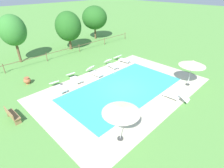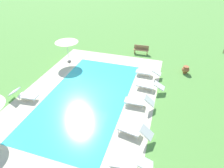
{
  "view_description": "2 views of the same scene",
  "coord_description": "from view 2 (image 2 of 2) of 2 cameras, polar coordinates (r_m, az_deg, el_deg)",
  "views": [
    {
      "loc": [
        -10.15,
        -8.75,
        7.99
      ],
      "look_at": [
        -0.83,
        0.5,
        0.6
      ],
      "focal_mm": 28.49,
      "sensor_mm": 36.0,
      "label": 1
    },
    {
      "loc": [
        9.73,
        4.87,
        8.34
      ],
      "look_at": [
        -0.49,
        1.72,
        1.08
      ],
      "focal_mm": 30.14,
      "sensor_mm": 36.0,
      "label": 2
    }
  ],
  "objects": [
    {
      "name": "sun_lounger_north_near_steps",
      "position": [
        10.79,
        6.72,
        -13.75
      ],
      "size": [
        0.94,
        2.08,
        0.83
      ],
      "color": "white",
      "rests_on": "ground"
    },
    {
      "name": "pool_deck_paving",
      "position": [
        13.71,
        -7.51,
        -3.63
      ],
      "size": [
        14.47,
        9.51,
        0.01
      ],
      "primitive_type": "cube",
      "color": "beige",
      "rests_on": "ground"
    },
    {
      "name": "sun_lounger_south_near_corner",
      "position": [
        14.34,
        11.26,
        -0.42
      ],
      "size": [
        0.78,
        2.11,
        0.72
      ],
      "color": "white",
      "rests_on": "ground"
    },
    {
      "name": "sun_lounger_north_mid",
      "position": [
        12.66,
        8.08,
        -5.2
      ],
      "size": [
        0.65,
        1.98,
        0.88
      ],
      "color": "white",
      "rests_on": "ground"
    },
    {
      "name": "sun_lounger_north_end",
      "position": [
        14.48,
        -25.11,
        -2.97
      ],
      "size": [
        0.8,
        2.07,
        0.8
      ],
      "color": "white",
      "rests_on": "ground"
    },
    {
      "name": "patio_umbrella_open_by_bench",
      "position": [
        17.73,
        -13.67,
        12.65
      ],
      "size": [
        2.11,
        2.11,
        2.32
      ],
      "color": "#383838",
      "rests_on": "ground"
    },
    {
      "name": "swimming_pool_water",
      "position": [
        13.71,
        -7.51,
        -3.62
      ],
      "size": [
        10.56,
        5.6,
        0.01
      ],
      "primitive_type": "cube",
      "color": "#38C6D1",
      "rests_on": "ground"
    },
    {
      "name": "ground_plane",
      "position": [
        13.71,
        -7.51,
        -3.64
      ],
      "size": [
        160.0,
        160.0,
        0.0
      ],
      "primitive_type": "plane",
      "color": "#599342"
    },
    {
      "name": "pool_coping_rim",
      "position": [
        13.71,
        -7.51,
        -3.61
      ],
      "size": [
        11.04,
        6.08,
        0.01
      ],
      "color": "beige",
      "rests_on": "ground"
    },
    {
      "name": "terracotta_urn_near_fence",
      "position": [
        17.3,
        21.42,
        4.12
      ],
      "size": [
        0.62,
        0.62,
        0.64
      ],
      "color": "#A85B38",
      "rests_on": "ground"
    },
    {
      "name": "sun_lounger_south_mid",
      "position": [
        9.55,
        5.27,
        -22.75
      ],
      "size": [
        0.83,
        2.11,
        0.75
      ],
      "color": "white",
      "rests_on": "ground"
    },
    {
      "name": "sun_lounger_north_far",
      "position": [
        16.0,
        10.71,
        3.58
      ],
      "size": [
        0.65,
        2.08,
        0.72
      ],
      "color": "white",
      "rests_on": "ground"
    },
    {
      "name": "wooden_bench_lawn_side",
      "position": [
        19.8,
        8.84,
        10.33
      ],
      "size": [
        0.49,
        1.51,
        0.87
      ],
      "color": "#937047",
      "rests_on": "ground"
    }
  ]
}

